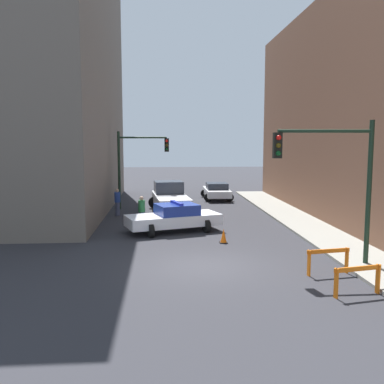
% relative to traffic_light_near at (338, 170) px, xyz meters
% --- Properties ---
extents(ground_plane, '(120.00, 120.00, 0.00)m').
position_rel_traffic_light_near_xyz_m(ground_plane, '(-4.73, 0.42, -3.53)').
color(ground_plane, '#2D2D33').
extents(sidewalk_right, '(2.40, 44.00, 0.12)m').
position_rel_traffic_light_near_xyz_m(sidewalk_right, '(1.47, 0.42, -3.47)').
color(sidewalk_right, gray).
rests_on(sidewalk_right, ground_plane).
extents(traffic_light_near, '(3.64, 0.35, 5.20)m').
position_rel_traffic_light_near_xyz_m(traffic_light_near, '(0.00, 0.00, 0.00)').
color(traffic_light_near, black).
rests_on(traffic_light_near, sidewalk_right).
extents(traffic_light_far, '(3.44, 0.35, 5.20)m').
position_rel_traffic_light_near_xyz_m(traffic_light_far, '(-8.03, 14.09, -0.13)').
color(traffic_light_far, black).
rests_on(traffic_light_far, ground_plane).
extents(police_car, '(5.04, 3.22, 1.52)m').
position_rel_traffic_light_near_xyz_m(police_car, '(-5.67, 6.51, -2.81)').
color(police_car, white).
rests_on(police_car, ground_plane).
extents(white_truck, '(2.99, 5.58, 1.90)m').
position_rel_traffic_light_near_xyz_m(white_truck, '(-5.75, 12.84, -2.62)').
color(white_truck, silver).
rests_on(white_truck, ground_plane).
extents(parked_car_near, '(2.28, 4.30, 1.31)m').
position_rel_traffic_light_near_xyz_m(parked_car_near, '(-1.97, 18.38, -2.86)').
color(parked_car_near, silver).
rests_on(parked_car_near, ground_plane).
extents(pedestrian_crossing, '(0.47, 0.47, 1.66)m').
position_rel_traffic_light_near_xyz_m(pedestrian_crossing, '(-7.37, 7.80, -2.67)').
color(pedestrian_crossing, '#474C66').
rests_on(pedestrian_crossing, ground_plane).
extents(pedestrian_corner, '(0.48, 0.48, 1.66)m').
position_rel_traffic_light_near_xyz_m(pedestrian_corner, '(-9.02, 11.53, -2.67)').
color(pedestrian_corner, '#474C66').
rests_on(pedestrian_corner, ground_plane).
extents(barrier_front, '(1.58, 0.46, 0.90)m').
position_rel_traffic_light_near_xyz_m(barrier_front, '(-0.53, -2.94, -2.91)').
color(barrier_front, orange).
rests_on(barrier_front, ground_plane).
extents(barrier_mid, '(1.59, 0.40, 0.90)m').
position_rel_traffic_light_near_xyz_m(barrier_mid, '(-0.61, -0.89, -2.91)').
color(barrier_mid, orange).
rests_on(barrier_mid, ground_plane).
extents(traffic_cone, '(0.36, 0.36, 0.66)m').
position_rel_traffic_light_near_xyz_m(traffic_cone, '(-3.53, 3.91, -3.21)').
color(traffic_cone, black).
rests_on(traffic_cone, ground_plane).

